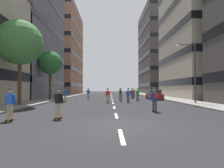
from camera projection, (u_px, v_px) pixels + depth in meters
name	position (u px, v px, depth m)	size (l,w,h in m)	color
ground_plane	(112.00, 98.00, 32.91)	(144.98, 144.98, 0.00)	black
sidewalk_left	(64.00, 97.00, 35.80)	(3.16, 66.45, 0.14)	gray
sidewalk_right	(159.00, 97.00, 36.07)	(3.16, 66.45, 0.14)	gray
lane_markings	(112.00, 98.00, 34.25)	(0.16, 57.20, 0.01)	silver
building_left_mid	(14.00, 5.00, 33.48)	(14.03, 18.13, 33.69)	slate
building_left_far	(57.00, 51.00, 61.19)	(14.03, 22.95, 27.80)	#9E6B51
building_right_mid	(209.00, 35.00, 33.88)	(14.03, 17.02, 22.93)	#BCB29E
building_right_far	(164.00, 52.00, 61.71)	(14.03, 20.95, 27.85)	#4C4744
parked_car_near	(154.00, 95.00, 28.42)	(1.82, 4.40, 1.52)	maroon
street_tree_near	(50.00, 63.00, 27.62)	(3.48, 3.48, 7.16)	#4C3823
street_tree_mid	(20.00, 43.00, 18.25)	(4.40, 4.40, 8.34)	#4C3823
streetlamp_right	(192.00, 66.00, 20.24)	(2.13, 0.30, 6.50)	#3F3F44
skater_0	(128.00, 94.00, 22.73)	(0.57, 0.92, 1.78)	brown
skater_1	(108.00, 95.00, 22.28)	(0.55, 0.91, 1.78)	brown
skater_2	(134.00, 92.00, 33.78)	(0.55, 0.92, 1.78)	brown
skater_3	(121.00, 94.00, 24.64)	(0.57, 0.92, 1.78)	brown
skater_4	(120.00, 92.00, 36.36)	(0.54, 0.91, 1.78)	brown
skater_5	(132.00, 93.00, 30.43)	(0.56, 0.92, 1.78)	brown
skater_6	(88.00, 93.00, 31.33)	(0.57, 0.92, 1.78)	brown
skater_7	(138.00, 94.00, 25.48)	(0.55, 0.92, 1.78)	brown
skater_8	(10.00, 103.00, 9.90)	(0.55, 0.91, 1.78)	brown
skater_9	(155.00, 98.00, 13.63)	(0.56, 0.92, 1.78)	brown
skater_10	(58.00, 102.00, 10.57)	(0.56, 0.92, 1.78)	brown
skater_11	(65.00, 94.00, 23.65)	(0.55, 0.92, 1.78)	brown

